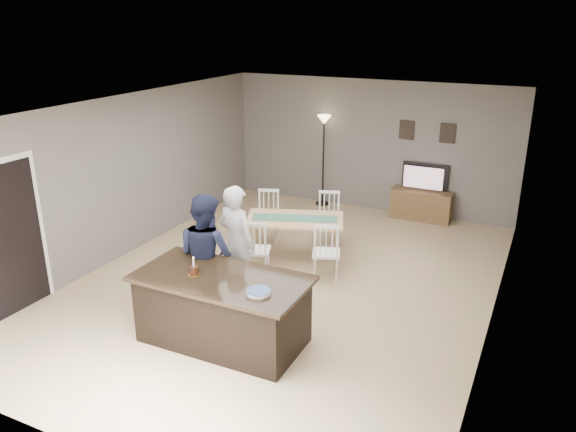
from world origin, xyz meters
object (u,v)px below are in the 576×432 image
at_px(birthday_cake, 194,270).
at_px(dining_table, 295,226).
at_px(plate_stack, 259,292).
at_px(floor_lamp, 324,136).
at_px(television, 424,177).
at_px(tv_console, 421,205).
at_px(man, 206,255).
at_px(kitchen_island, 223,309).
at_px(woman, 237,243).

height_order(birthday_cake, dining_table, birthday_cake).
height_order(plate_stack, floor_lamp, floor_lamp).
xyz_separation_m(television, dining_table, (-1.45, -2.98, -0.25)).
relative_size(birthday_cake, plate_stack, 0.83).
distance_m(tv_console, plate_stack, 5.82).
bearing_deg(dining_table, floor_lamp, 83.16).
xyz_separation_m(television, birthday_cake, (-1.53, -5.73, 0.09)).
relative_size(birthday_cake, dining_table, 0.11).
bearing_deg(dining_table, man, -119.53).
distance_m(kitchen_island, birthday_cake, 0.61).
relative_size(television, man, 0.53).
relative_size(tv_console, television, 1.31).
bearing_deg(plate_stack, floor_lamp, 105.23).
relative_size(tv_console, man, 0.70).
bearing_deg(tv_console, woman, -110.14).
relative_size(kitchen_island, television, 2.35).
relative_size(television, dining_table, 0.42).
height_order(kitchen_island, man, man).
bearing_deg(plate_stack, man, 148.58).
bearing_deg(tv_console, floor_lamp, 179.47).
bearing_deg(plate_stack, woman, 129.35).
distance_m(woman, plate_stack, 1.67).
distance_m(plate_stack, dining_table, 2.99).
xyz_separation_m(television, woman, (-1.64, -4.54, -0.01)).
distance_m(kitchen_island, television, 5.78).
relative_size(woman, plate_stack, 5.98).
bearing_deg(birthday_cake, television, 75.03).
height_order(tv_console, dining_table, dining_table).
xyz_separation_m(tv_console, dining_table, (-1.45, -2.91, 0.32)).
relative_size(plate_stack, dining_table, 0.13).
bearing_deg(kitchen_island, man, 136.97).
distance_m(kitchen_island, floor_lamp, 5.77).
xyz_separation_m(kitchen_island, dining_table, (-0.25, 2.66, 0.16)).
bearing_deg(plate_stack, tv_console, 84.27).
distance_m(television, man, 5.40).
xyz_separation_m(kitchen_island, man, (-0.59, 0.55, 0.41)).
bearing_deg(man, tv_console, -96.26).
relative_size(tv_console, floor_lamp, 0.62).
xyz_separation_m(kitchen_island, television, (1.20, 5.64, 0.41)).
xyz_separation_m(woman, birthday_cake, (0.10, -1.20, 0.10)).
height_order(kitchen_island, birthday_cake, birthday_cake).
bearing_deg(floor_lamp, birthday_cake, -83.80).
distance_m(tv_console, floor_lamp, 2.47).
distance_m(television, birthday_cake, 5.94).
bearing_deg(woman, birthday_cake, 107.59).
bearing_deg(man, woman, -91.92).
distance_m(man, birthday_cake, 0.70).
bearing_deg(birthday_cake, dining_table, 88.21).
height_order(tv_console, television, television).
xyz_separation_m(kitchen_island, floor_lamp, (-0.95, 5.59, 1.05)).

